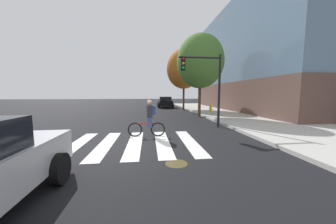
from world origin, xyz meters
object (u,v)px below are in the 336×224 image
object	(u,v)px
sedan_mid	(165,102)
street_tree_near	(200,61)
cyclist	(149,118)
fire_hydrant	(211,109)
traffic_light_near	(206,78)
street_tree_mid	(184,69)
manhole_cover	(176,163)

from	to	relation	value
sedan_mid	street_tree_near	xyz separation A→B (m)	(1.94, -10.51, 3.83)
cyclist	fire_hydrant	size ratio (longest dim) A/B	2.19
sedan_mid	traffic_light_near	bearing A→B (deg)	-86.48
street_tree_mid	street_tree_near	bearing A→B (deg)	-89.14
manhole_cover	traffic_light_near	size ratio (longest dim) A/B	0.15
fire_hydrant	street_tree_near	xyz separation A→B (m)	(-1.57, -1.57, 4.10)
sedan_mid	fire_hydrant	distance (m)	9.61
cyclist	street_tree_mid	distance (m)	13.87
cyclist	traffic_light_near	size ratio (longest dim) A/B	0.41
manhole_cover	fire_hydrant	distance (m)	12.22
sedan_mid	cyclist	distance (m)	17.02
traffic_light_near	fire_hydrant	world-z (taller)	traffic_light_near
cyclist	traffic_light_near	distance (m)	4.25
sedan_mid	fire_hydrant	xyz separation A→B (m)	(3.51, -8.95, -0.27)
traffic_light_near	street_tree_mid	bearing A→B (deg)	85.10
manhole_cover	fire_hydrant	world-z (taller)	fire_hydrant
manhole_cover	street_tree_near	distance (m)	11.17
fire_hydrant	manhole_cover	bearing A→B (deg)	-114.60
traffic_light_near	fire_hydrant	bearing A→B (deg)	66.89
manhole_cover	street_tree_mid	xyz separation A→B (m)	(3.42, 15.79, 4.88)
fire_hydrant	street_tree_near	bearing A→B (deg)	-135.07
sedan_mid	cyclist	size ratio (longest dim) A/B	2.64
street_tree_near	cyclist	bearing A→B (deg)	-123.93
manhole_cover	cyclist	xyz separation A→B (m)	(-0.75, 3.19, 0.84)
sedan_mid	fire_hydrant	world-z (taller)	sedan_mid
manhole_cover	fire_hydrant	xyz separation A→B (m)	(5.08, 11.10, 0.53)
fire_hydrant	street_tree_near	world-z (taller)	street_tree_near
sedan_mid	fire_hydrant	bearing A→B (deg)	-68.59
street_tree_near	manhole_cover	bearing A→B (deg)	-110.23
sedan_mid	traffic_light_near	xyz separation A→B (m)	(0.92, -15.00, 2.06)
manhole_cover	street_tree_near	xyz separation A→B (m)	(3.51, 9.54, 4.63)
sedan_mid	street_tree_mid	bearing A→B (deg)	-66.61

